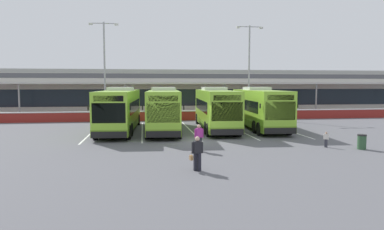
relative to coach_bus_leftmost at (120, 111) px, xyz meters
name	(u,v)px	position (x,y,z in m)	size (l,w,h in m)	color
ground_plane	(201,141)	(6.09, -6.13, -1.79)	(200.00, 200.00, 0.00)	#56565B
terminal_building	(171,91)	(6.09, 20.77, 1.23)	(70.00, 13.00, 6.00)	beige
red_barrier_wall	(180,115)	(6.09, 8.37, -1.23)	(60.00, 0.40, 1.10)	maroon
coach_bus_leftmost	(120,111)	(0.00, 0.00, 0.00)	(3.51, 12.28, 3.78)	#8CC633
coach_bus_left_centre	(164,110)	(3.75, -0.21, 0.00)	(3.51, 12.28, 3.78)	#8CC633
coach_bus_centre	(215,109)	(8.44, 0.28, 0.00)	(3.51, 12.28, 3.78)	#8CC633
coach_bus_right_centre	(259,109)	(12.56, 0.41, 0.00)	(3.51, 12.28, 3.78)	#8CC633
bay_stripe_far_west	(93,132)	(-2.31, -0.13, -1.78)	(0.14, 13.00, 0.01)	silver
bay_stripe_west	(142,131)	(1.89, -0.13, -1.78)	(0.14, 13.00, 0.01)	silver
bay_stripe_mid_west	(190,130)	(6.09, -0.13, -1.78)	(0.14, 13.00, 0.01)	silver
bay_stripe_centre	(236,129)	(10.29, -0.13, -1.78)	(0.14, 13.00, 0.01)	silver
bay_stripe_mid_east	(281,128)	(14.49, -0.13, -1.78)	(0.14, 13.00, 0.01)	silver
pedestrian_with_handbag	(197,153)	(4.45, -14.78, -0.93)	(0.64, 0.31, 1.62)	black
pedestrian_in_dark_coat	(199,137)	(5.31, -10.00, -0.91)	(0.53, 0.30, 1.62)	black
pedestrian_child	(326,139)	(13.59, -9.82, -1.24)	(0.29, 0.26, 1.00)	#33333D
lamp_post_west	(105,64)	(-2.29, 10.37, 4.50)	(3.24, 0.28, 11.00)	#9E9EA3
lamp_post_centre	(249,65)	(14.61, 10.40, 4.50)	(3.24, 0.28, 11.00)	#9E9EA3
litter_bin	(362,142)	(15.43, -10.78, -1.32)	(0.54, 0.54, 0.93)	#2D5133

